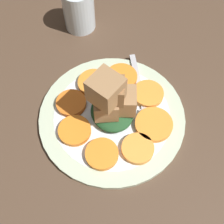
# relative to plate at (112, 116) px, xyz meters

# --- Properties ---
(table_slab) EXTENTS (1.20, 1.20, 0.02)m
(table_slab) POSITION_rel_plate_xyz_m (0.00, 0.00, -0.02)
(table_slab) COLOR #4C3828
(table_slab) RESTS_ON ground
(plate) EXTENTS (0.27, 0.27, 0.01)m
(plate) POSITION_rel_plate_xyz_m (0.00, 0.00, 0.00)
(plate) COLOR beige
(plate) RESTS_ON table_slab
(carrot_slice_0) EXTENTS (0.06, 0.06, 0.01)m
(carrot_slice_0) POSITION_rel_plate_xyz_m (0.08, 0.00, 0.01)
(carrot_slice_0) COLOR orange
(carrot_slice_0) RESTS_ON plate
(carrot_slice_1) EXTENTS (0.06, 0.06, 0.01)m
(carrot_slice_1) POSITION_rel_plate_xyz_m (0.05, 0.06, 0.01)
(carrot_slice_1) COLOR orange
(carrot_slice_1) RESTS_ON plate
(carrot_slice_2) EXTENTS (0.06, 0.06, 0.01)m
(carrot_slice_2) POSITION_rel_plate_xyz_m (0.00, 0.07, 0.01)
(carrot_slice_2) COLOR orange
(carrot_slice_2) RESTS_ON plate
(carrot_slice_3) EXTENTS (0.06, 0.06, 0.01)m
(carrot_slice_3) POSITION_rel_plate_xyz_m (-0.06, 0.05, 0.01)
(carrot_slice_3) COLOR orange
(carrot_slice_3) RESTS_ON plate
(carrot_slice_4) EXTENTS (0.06, 0.06, 0.01)m
(carrot_slice_4) POSITION_rel_plate_xyz_m (-0.08, -0.01, 0.01)
(carrot_slice_4) COLOR #F99539
(carrot_slice_4) RESTS_ON plate
(carrot_slice_5) EXTENTS (0.07, 0.07, 0.01)m
(carrot_slice_5) POSITION_rel_plate_xyz_m (-0.05, -0.06, 0.01)
(carrot_slice_5) COLOR orange
(carrot_slice_5) RESTS_ON plate
(carrot_slice_6) EXTENTS (0.06, 0.06, 0.01)m
(carrot_slice_6) POSITION_rel_plate_xyz_m (0.01, -0.08, 0.01)
(carrot_slice_6) COLOR orange
(carrot_slice_6) RESTS_ON plate
(carrot_slice_7) EXTENTS (0.06, 0.06, 0.01)m
(carrot_slice_7) POSITION_rel_plate_xyz_m (0.06, -0.05, 0.01)
(carrot_slice_7) COLOR orange
(carrot_slice_7) RESTS_ON plate
(center_pile) EXTENTS (0.08, 0.09, 0.11)m
(center_pile) POSITION_rel_plate_xyz_m (-0.00, 0.00, 0.05)
(center_pile) COLOR #1E4723
(center_pile) RESTS_ON plate
(fork) EXTENTS (0.19, 0.08, 0.00)m
(fork) POSITION_rel_plate_xyz_m (0.01, -0.07, 0.01)
(fork) COLOR #B2B2B7
(fork) RESTS_ON plate
(water_glass) EXTENTS (0.07, 0.07, 0.09)m
(water_glass) POSITION_rel_plate_xyz_m (0.24, -0.05, 0.04)
(water_glass) COLOR silver
(water_glass) RESTS_ON table_slab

